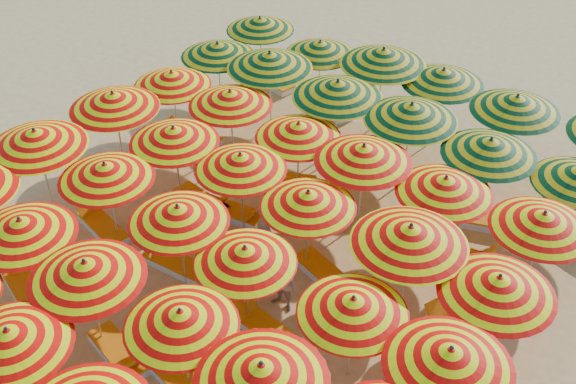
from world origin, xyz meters
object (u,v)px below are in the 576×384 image
(umbrella_27, at_px, (364,153))
(umbrella_29, at_px, (543,221))
(umbrella_17, at_px, (450,357))
(umbrella_33, at_px, (411,112))
(lounger_15, at_px, (192,139))
(umbrella_40, at_px, (516,104))
(lounger_8, at_px, (174,263))
(umbrella_30, at_px, (218,50))
(umbrella_21, at_px, (308,199))
(umbrella_24, at_px, (172,79))
(umbrella_39, at_px, (443,76))
(lounger_9, at_px, (265,328))
(lounger_16, at_px, (284,180))
(umbrella_2, at_px, (9,338))
(lounger_6, at_px, (168,369))
(lounger_12, at_px, (234,212))
(umbrella_16, at_px, (353,306))
(lounger_13, at_px, (325,274))
(lounger_7, at_px, (102,226))
(umbrella_32, at_px, (338,89))
(umbrella_36, at_px, (260,24))
(umbrella_7, at_px, (21,228))
(umbrella_9, at_px, (181,319))
(lounger_21, at_px, (272,81))
(lounger_11, at_px, (203,202))
(umbrella_20, at_px, (240,162))
(umbrella_26, at_px, (298,130))
(lounger_17, at_px, (459,255))
(beachgoer_a, at_px, (264,221))
(beachgoer_b, at_px, (283,286))
(umbrella_31, at_px, (270,60))
(lounger_4, at_px, (22,285))
(lounger_22, at_px, (332,107))
(lounger_19, at_px, (496,223))
(umbrella_15, at_px, (245,255))
(lounger_5, at_px, (119,354))
(umbrella_23, at_px, (498,285))

(umbrella_27, xyz_separation_m, umbrella_29, (4.45, 0.25, -0.11))
(umbrella_29, bearing_deg, umbrella_17, -89.49)
(umbrella_33, bearing_deg, lounger_15, -161.89)
(umbrella_40, height_order, lounger_8, umbrella_40)
(umbrella_27, xyz_separation_m, umbrella_30, (-6.66, 2.30, -0.13))
(umbrella_30, bearing_deg, umbrella_21, -34.26)
(umbrella_24, height_order, umbrella_39, umbrella_39)
(umbrella_40, height_order, lounger_9, umbrella_40)
(lounger_16, bearing_deg, umbrella_33, -166.54)
(umbrella_2, relative_size, umbrella_30, 1.11)
(lounger_6, relative_size, lounger_9, 1.01)
(umbrella_33, bearing_deg, lounger_12, -126.29)
(umbrella_16, relative_size, lounger_13, 1.59)
(umbrella_21, relative_size, umbrella_24, 1.01)
(lounger_7, bearing_deg, umbrella_33, -116.90)
(umbrella_32, height_order, lounger_16, umbrella_32)
(umbrella_24, relative_size, umbrella_36, 0.99)
(umbrella_2, bearing_deg, lounger_7, 123.26)
(umbrella_7, distance_m, umbrella_9, 4.50)
(lounger_7, distance_m, lounger_16, 5.11)
(umbrella_39, xyz_separation_m, umbrella_40, (2.32, -0.30, 0.06))
(umbrella_2, distance_m, umbrella_29, 11.21)
(lounger_21, bearing_deg, lounger_11, 124.79)
(umbrella_7, distance_m, umbrella_20, 5.25)
(umbrella_39, height_order, lounger_15, umbrella_39)
(umbrella_20, relative_size, umbrella_29, 1.01)
(umbrella_30, bearing_deg, umbrella_26, -25.54)
(lounger_17, distance_m, lounger_21, 9.97)
(umbrella_16, distance_m, beachgoer_a, 4.83)
(lounger_9, bearing_deg, umbrella_36, -45.00)
(beachgoer_b, bearing_deg, umbrella_31, 131.39)
(umbrella_29, bearing_deg, umbrella_40, 119.24)
(lounger_4, bearing_deg, lounger_21, -65.87)
(umbrella_40, height_order, lounger_16, umbrella_40)
(umbrella_27, xyz_separation_m, lounger_22, (-3.66, 4.32, -2.12))
(lounger_8, xyz_separation_m, lounger_17, (5.52, 4.36, 0.00))
(umbrella_27, height_order, umbrella_31, umbrella_31)
(umbrella_21, bearing_deg, lounger_6, -96.33)
(umbrella_30, relative_size, umbrella_36, 0.85)
(lounger_6, height_order, lounger_17, same)
(lounger_4, bearing_deg, lounger_19, -114.50)
(umbrella_7, xyz_separation_m, lounger_16, (1.96, 6.88, -2.05))
(umbrella_39, relative_size, lounger_19, 1.73)
(umbrella_15, distance_m, lounger_5, 3.48)
(umbrella_36, relative_size, lounger_7, 1.63)
(umbrella_2, relative_size, umbrella_23, 1.04)
(umbrella_24, relative_size, umbrella_31, 0.97)
(umbrella_23, height_order, lounger_5, umbrella_23)
(umbrella_2, relative_size, lounger_5, 1.55)
(lounger_11, distance_m, lounger_16, 2.39)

